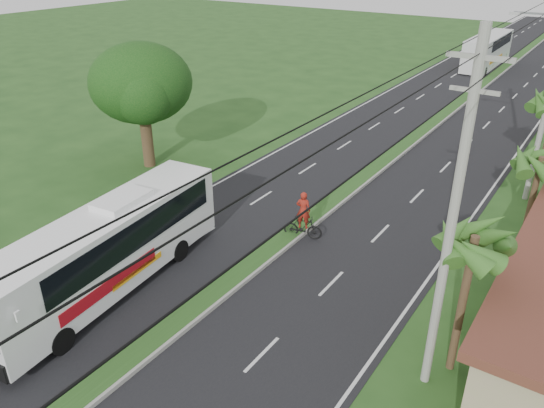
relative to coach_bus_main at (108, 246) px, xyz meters
The scene contains 12 objects.
ground 4.20m from the coach_bus_main, ahead, with size 180.00×180.00×0.00m, color #22481A.
road_asphalt 20.59m from the coach_bus_main, 79.64° to the left, with size 14.00×160.00×0.02m, color black.
median_strip 20.58m from the coach_bus_main, 79.64° to the left, with size 1.20×160.00×0.18m.
lane_edge_left 20.48m from the coach_bus_main, 98.50° to the left, with size 0.12×160.00×0.01m, color silver.
lane_edge_right 22.77m from the coach_bus_main, 62.74° to the left, with size 0.12×160.00×0.01m, color silver.
palm_verge_a 13.36m from the coach_bus_main, 13.98° to the left, with size 2.40×2.40×5.45m.
palm_verge_b 18.02m from the coach_bus_main, 42.89° to the left, with size 2.40×2.40×5.05m.
shade_tree 13.55m from the coach_bus_main, 129.63° to the left, with size 6.30×6.00×7.54m.
utility_pole_a 12.91m from the coach_bus_main, 10.04° to the left, with size 1.60×0.28×11.00m.
coach_bus_main is the anchor object (origin of this frame).
coach_bus_far 51.59m from the coach_bus_main, 88.12° to the left, with size 2.57×11.61×3.38m.
motorcyclist 8.91m from the coach_bus_main, 61.10° to the left, with size 1.92×1.05×2.40m.
Camera 1 is at (11.50, -11.30, 12.69)m, focal length 35.00 mm.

